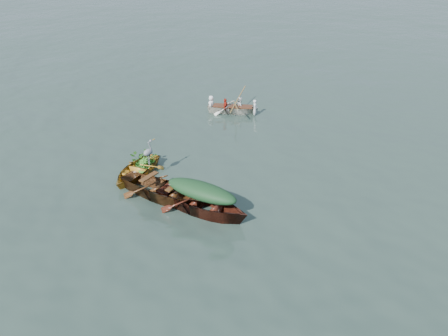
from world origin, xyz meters
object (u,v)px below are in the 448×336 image
(open_wooden_boat, at_px, (163,198))
(heron, at_px, (148,156))
(green_tarp_boat, at_px, (202,212))
(yellow_dinghy, at_px, (137,176))
(rowed_boat, at_px, (233,113))

(open_wooden_boat, relative_size, heron, 4.94)
(green_tarp_boat, xyz_separation_m, heron, (-2.88, 0.56, 0.88))
(yellow_dinghy, distance_m, open_wooden_boat, 1.93)
(green_tarp_boat, height_order, open_wooden_boat, open_wooden_boat)
(rowed_boat, bearing_deg, open_wooden_boat, 171.05)
(yellow_dinghy, bearing_deg, rowed_boat, 82.64)
(green_tarp_boat, bearing_deg, heron, 72.73)
(green_tarp_boat, distance_m, rowed_boat, 8.83)
(green_tarp_boat, distance_m, open_wooden_boat, 1.55)
(rowed_boat, bearing_deg, yellow_dinghy, 158.83)
(yellow_dinghy, xyz_separation_m, green_tarp_boat, (3.40, -0.37, 0.00))
(green_tarp_boat, relative_size, rowed_boat, 1.28)
(green_tarp_boat, height_order, heron, heron)
(open_wooden_boat, relative_size, rowed_boat, 1.30)
(open_wooden_boat, bearing_deg, green_tarp_boat, -87.95)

